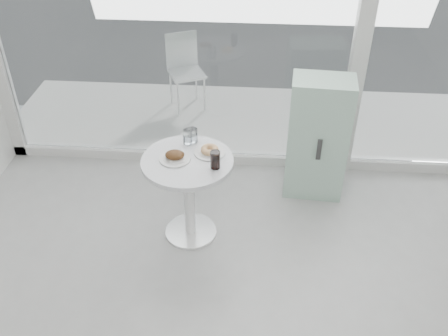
# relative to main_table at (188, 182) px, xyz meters

# --- Properties ---
(main_table) EXTENTS (0.72, 0.72, 0.77)m
(main_table) POSITION_rel_main_table_xyz_m (0.00, 0.00, 0.00)
(main_table) COLOR white
(main_table) RESTS_ON ground
(patio_deck) EXTENTS (5.60, 1.60, 0.05)m
(patio_deck) POSITION_rel_main_table_xyz_m (0.50, 1.90, -0.53)
(patio_deck) COLOR silver
(patio_deck) RESTS_ON ground
(mint_cabinet) EXTENTS (0.56, 0.39, 1.15)m
(mint_cabinet) POSITION_rel_main_table_xyz_m (1.07, 0.70, 0.02)
(mint_cabinet) COLOR #8BB19D
(mint_cabinet) RESTS_ON ground
(patio_chair) EXTENTS (0.50, 0.50, 0.87)m
(patio_chair) POSITION_rel_main_table_xyz_m (-0.34, 2.20, -0.01)
(patio_chair) COLOR white
(patio_chair) RESTS_ON patio_deck
(plate_fritter) EXTENTS (0.25, 0.25, 0.07)m
(plate_fritter) POSITION_rel_main_table_xyz_m (-0.09, -0.00, 0.25)
(plate_fritter) COLOR silver
(plate_fritter) RESTS_ON main_table
(plate_donut) EXTENTS (0.24, 0.24, 0.06)m
(plate_donut) POSITION_rel_main_table_xyz_m (0.16, 0.10, 0.24)
(plate_donut) COLOR silver
(plate_donut) RESTS_ON main_table
(water_tumbler_a) EXTENTS (0.08, 0.08, 0.12)m
(water_tumbler_a) POSITION_rel_main_table_xyz_m (-0.03, 0.23, 0.27)
(water_tumbler_a) COLOR white
(water_tumbler_a) RESTS_ON main_table
(water_tumbler_b) EXTENTS (0.07, 0.07, 0.12)m
(water_tumbler_b) POSITION_rel_main_table_xyz_m (0.01, 0.26, 0.27)
(water_tumbler_b) COLOR white
(water_tumbler_b) RESTS_ON main_table
(cola_glass) EXTENTS (0.07, 0.07, 0.14)m
(cola_glass) POSITION_rel_main_table_xyz_m (0.23, -0.09, 0.29)
(cola_glass) COLOR white
(cola_glass) RESTS_ON main_table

